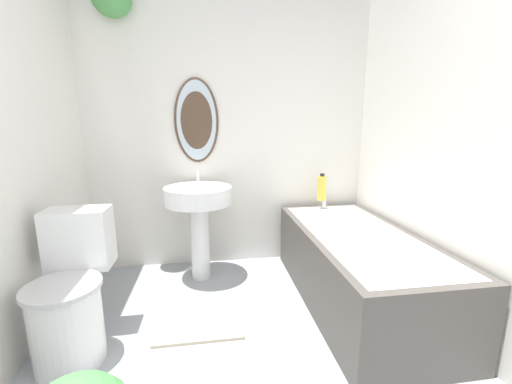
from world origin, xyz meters
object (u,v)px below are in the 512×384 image
Objects in this scene: toilet at (71,295)px; shampoo_bottle at (322,188)px; bathtub at (357,266)px; pedestal_sink at (199,208)px.

toilet is 1.99m from shampoo_bottle.
bathtub is at bearing -87.43° from shampoo_bottle.
toilet is 1.78m from bathtub.
bathtub is at bearing 8.09° from toilet.
bathtub is 0.80m from shampoo_bottle.
toilet is at bearing -151.98° from shampoo_bottle.
bathtub is (1.10, -0.52, -0.33)m from pedestal_sink.
pedestal_sink is (0.66, 0.77, 0.25)m from toilet.
pedestal_sink is 3.64× the size of shampoo_bottle.
pedestal_sink is at bearing 154.49° from bathtub.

